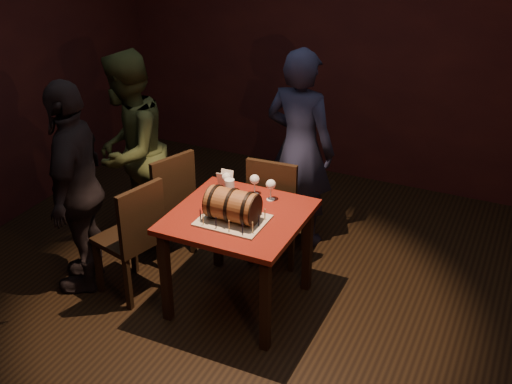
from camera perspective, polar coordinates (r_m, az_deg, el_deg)
room_shell at (r=4.09m, az=-1.34°, el=5.55°), size 5.04×5.04×2.80m
pub_table at (r=4.49m, az=-1.56°, el=-3.19°), size 0.90×0.90×0.75m
cake_board at (r=4.34m, az=-2.08°, el=-2.54°), size 0.45×0.35×0.01m
barrel_cake at (r=4.29m, az=-2.11°, el=-1.19°), size 0.40×0.24×0.24m
birthday_candles at (r=4.32m, az=-2.09°, el=-2.00°), size 0.40×0.30×0.09m
wine_glass_left at (r=4.67m, az=-2.64°, el=1.24°), size 0.07×0.07×0.16m
wine_glass_mid at (r=4.63m, az=-0.12°, el=1.05°), size 0.07×0.07×0.16m
wine_glass_right at (r=4.56m, az=1.33°, el=0.60°), size 0.07×0.07×0.16m
pint_of_ale at (r=4.61m, az=-2.36°, el=0.24°), size 0.07×0.07×0.15m
menu_card at (r=4.76m, az=-2.77°, el=1.07°), size 0.10×0.05×0.13m
chair_back at (r=5.03m, az=1.75°, el=-1.12°), size 0.43×0.43×0.93m
chair_left_rear at (r=5.15m, az=-7.90°, el=-0.72°), size 0.52×0.52×0.93m
chair_left_front at (r=4.72m, az=-10.76°, el=-3.68°), size 0.49×0.49×0.93m
person_back at (r=5.25m, az=3.91°, el=3.86°), size 0.66×0.48×1.67m
person_left_rear at (r=5.32m, az=-11.22°, el=3.57°), size 0.78×0.92×1.65m
person_left_front at (r=4.83m, az=-15.65°, el=0.40°), size 0.75×1.03×1.63m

